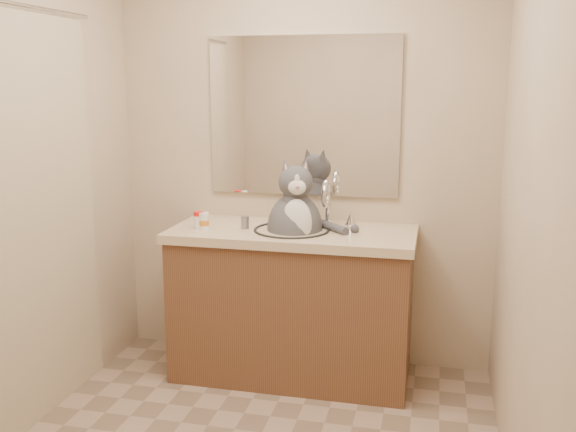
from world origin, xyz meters
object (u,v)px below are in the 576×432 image
object	(u,v)px
pill_bottle_orange	(204,221)
pill_bottle_redcap	(199,220)
cat	(295,223)
grey_canister	(245,222)

from	to	relation	value
pill_bottle_orange	pill_bottle_redcap	bearing A→B (deg)	169.25
cat	pill_bottle_redcap	size ratio (longest dim) A/B	6.28
cat	pill_bottle_redcap	distance (m)	0.53
pill_bottle_redcap	grey_canister	distance (m)	0.25
cat	grey_canister	bearing A→B (deg)	169.63
pill_bottle_redcap	pill_bottle_orange	size ratio (longest dim) A/B	1.02
pill_bottle_redcap	grey_canister	size ratio (longest dim) A/B	1.37
grey_canister	cat	bearing A→B (deg)	7.33
cat	pill_bottle_orange	world-z (taller)	cat
grey_canister	pill_bottle_orange	bearing A→B (deg)	-161.53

